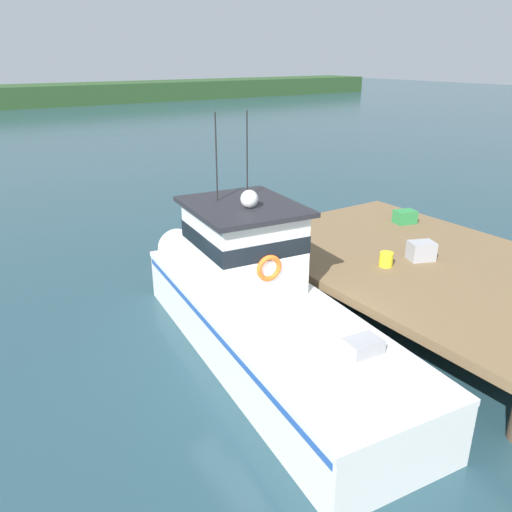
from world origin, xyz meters
TOP-DOWN VIEW (x-y plane):
  - ground_plane at (0.00, 0.00)m, footprint 200.00×200.00m
  - dock at (4.80, 0.00)m, footprint 6.00×9.00m
  - main_fishing_boat at (0.26, 0.67)m, footprint 3.43×9.94m
  - crate_stack_mid_dock at (4.68, 0.11)m, footprint 0.72×0.63m
  - crate_single_far at (6.63, 2.31)m, footprint 0.69×0.57m
  - bait_bucket at (3.67, 0.29)m, footprint 0.32×0.32m
  - mooring_buoy_outer at (6.59, 8.33)m, footprint 0.40×0.40m

SIDE VIEW (x-z plane):
  - ground_plane at x=0.00m, z-range 0.00..0.00m
  - mooring_buoy_outer at x=6.59m, z-range 0.00..0.40m
  - main_fishing_boat at x=0.26m, z-range -1.39..3.41m
  - dock at x=4.80m, z-range 0.47..1.67m
  - bait_bucket at x=3.67m, z-range 1.20..1.54m
  - crate_single_far at x=6.63m, z-range 1.20..1.58m
  - crate_stack_mid_dock at x=4.68m, z-range 1.20..1.65m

